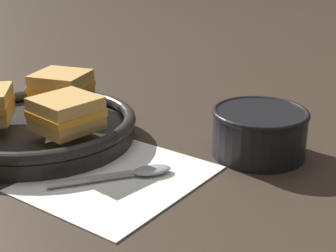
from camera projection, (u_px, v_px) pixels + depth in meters
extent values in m
plane|color=#382B21|center=(164.00, 159.00, 0.72)|extent=(4.00, 4.00, 0.00)
cube|color=white|center=(120.00, 179.00, 0.66)|extent=(0.24, 0.21, 0.00)
cylinder|color=black|center=(259.00, 133.00, 0.73)|extent=(0.13, 0.13, 0.07)
cylinder|color=#C14C19|center=(260.00, 120.00, 0.72)|extent=(0.12, 0.12, 0.01)
torus|color=black|center=(261.00, 113.00, 0.72)|extent=(0.14, 0.14, 0.01)
cube|color=#9E9EA3|center=(91.00, 179.00, 0.65)|extent=(0.10, 0.06, 0.01)
ellipsoid|color=#9E9EA3|center=(152.00, 170.00, 0.67)|extent=(0.06, 0.05, 0.01)
cylinder|color=black|center=(40.00, 134.00, 0.78)|extent=(0.28, 0.28, 0.02)
torus|color=black|center=(39.00, 121.00, 0.77)|extent=(0.29, 0.29, 0.02)
cube|color=tan|center=(67.00, 123.00, 0.71)|extent=(0.08, 0.08, 0.02)
cube|color=orange|center=(66.00, 113.00, 0.71)|extent=(0.08, 0.08, 0.01)
cube|color=tan|center=(66.00, 104.00, 0.70)|extent=(0.08, 0.08, 0.02)
cube|color=tan|center=(62.00, 95.00, 0.83)|extent=(0.10, 0.10, 0.02)
cube|color=orange|center=(62.00, 87.00, 0.83)|extent=(0.11, 0.11, 0.01)
cube|color=tan|center=(61.00, 78.00, 0.82)|extent=(0.10, 0.10, 0.02)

